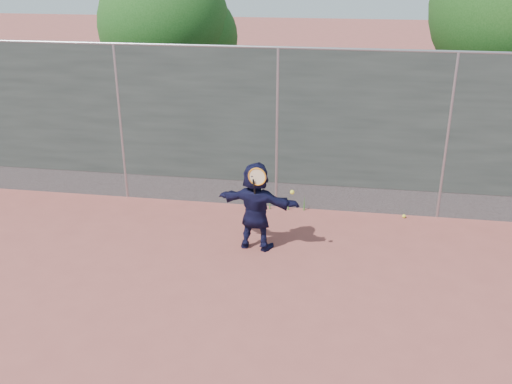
# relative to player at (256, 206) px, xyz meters

# --- Properties ---
(ground) EXTENTS (80.00, 80.00, 0.00)m
(ground) POSITION_rel_player_xyz_m (0.11, -1.80, -0.74)
(ground) COLOR #9E4C42
(ground) RESTS_ON ground
(player) EXTENTS (1.43, 0.67, 1.48)m
(player) POSITION_rel_player_xyz_m (0.00, 0.00, 0.00)
(player) COLOR black
(player) RESTS_ON ground
(ball_ground) EXTENTS (0.07, 0.07, 0.07)m
(ball_ground) POSITION_rel_player_xyz_m (2.51, 1.55, -0.71)
(ball_ground) COLOR yellow
(ball_ground) RESTS_ON ground
(fence) EXTENTS (20.00, 0.06, 3.03)m
(fence) POSITION_rel_player_xyz_m (0.11, 1.70, 0.84)
(fence) COLOR #38423D
(fence) RESTS_ON ground
(swing_action) EXTENTS (0.73, 0.13, 0.51)m
(swing_action) POSITION_rel_player_xyz_m (0.10, -0.20, 0.55)
(swing_action) COLOR orange
(swing_action) RESTS_ON ground
(tree_left) EXTENTS (3.15, 3.00, 4.53)m
(tree_left) POSITION_rel_player_xyz_m (-2.73, 4.75, 2.20)
(tree_left) COLOR #382314
(tree_left) RESTS_ON ground
(weed_clump) EXTENTS (0.68, 0.07, 0.30)m
(weed_clump) POSITION_rel_player_xyz_m (0.41, 1.59, -0.61)
(weed_clump) COLOR #387226
(weed_clump) RESTS_ON ground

